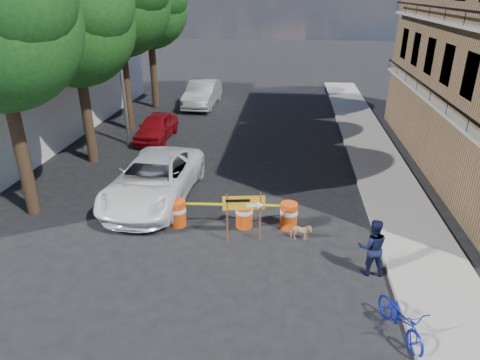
% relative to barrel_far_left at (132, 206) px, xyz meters
% --- Properties ---
extents(ground, '(120.00, 120.00, 0.00)m').
position_rel_barrel_far_left_xyz_m(ground, '(3.15, -1.97, -0.47)').
color(ground, black).
rests_on(ground, ground).
extents(sidewalk_east, '(2.40, 40.00, 0.15)m').
position_rel_barrel_far_left_xyz_m(sidewalk_east, '(9.35, 4.03, -0.40)').
color(sidewalk_east, gray).
rests_on(sidewalk_east, ground).
extents(tree_mid_a, '(5.25, 5.00, 8.68)m').
position_rel_barrel_far_left_xyz_m(tree_mid_a, '(-3.59, 5.04, 5.53)').
color(tree_mid_a, '#332316').
rests_on(tree_mid_a, ground).
extents(tree_mid_b, '(5.67, 5.40, 9.62)m').
position_rel_barrel_far_left_xyz_m(tree_mid_b, '(-3.58, 10.04, 6.24)').
color(tree_mid_b, '#332316').
rests_on(tree_mid_b, ground).
extents(tree_far, '(5.04, 4.80, 8.84)m').
position_rel_barrel_far_left_xyz_m(tree_far, '(-3.59, 15.04, 5.74)').
color(tree_far, '#332316').
rests_on(tree_far, ground).
extents(streetlamp, '(1.25, 0.18, 8.00)m').
position_rel_barrel_far_left_xyz_m(streetlamp, '(-2.79, 7.53, 3.90)').
color(streetlamp, gray).
rests_on(streetlamp, ground).
extents(barrel_far_left, '(0.58, 0.58, 0.90)m').
position_rel_barrel_far_left_xyz_m(barrel_far_left, '(0.00, 0.00, 0.00)').
color(barrel_far_left, '#D1420C').
rests_on(barrel_far_left, ground).
extents(barrel_mid_left, '(0.58, 0.58, 0.90)m').
position_rel_barrel_far_left_xyz_m(barrel_mid_left, '(1.68, -0.28, 0.00)').
color(barrel_mid_left, '#D1420C').
rests_on(barrel_mid_left, ground).
extents(barrel_mid_right, '(0.58, 0.58, 0.90)m').
position_rel_barrel_far_left_xyz_m(barrel_mid_right, '(3.90, -0.12, 0.00)').
color(barrel_mid_right, '#D1420C').
rests_on(barrel_mid_right, ground).
extents(barrel_far_right, '(0.58, 0.58, 0.90)m').
position_rel_barrel_far_left_xyz_m(barrel_far_right, '(5.37, -0.03, 0.00)').
color(barrel_far_right, '#D1420C').
rests_on(barrel_far_right, ground).
extents(detour_sign, '(1.29, 0.32, 1.67)m').
position_rel_barrel_far_left_xyz_m(detour_sign, '(4.13, -1.00, 0.74)').
color(detour_sign, '#592D19').
rests_on(detour_sign, ground).
extents(pedestrian, '(0.83, 0.66, 1.67)m').
position_rel_barrel_far_left_xyz_m(pedestrian, '(7.65, -2.27, 0.37)').
color(pedestrian, black).
rests_on(pedestrian, ground).
extents(bicycle, '(0.91, 1.10, 1.79)m').
position_rel_barrel_far_left_xyz_m(bicycle, '(7.95, -4.61, 0.42)').
color(bicycle, '#1420A3').
rests_on(bicycle, ground).
extents(dog, '(0.70, 0.37, 0.58)m').
position_rel_barrel_far_left_xyz_m(dog, '(5.76, -0.77, -0.18)').
color(dog, '#DEAD7F').
rests_on(dog, ground).
extents(suv_white, '(2.94, 5.96, 1.63)m').
position_rel_barrel_far_left_xyz_m(suv_white, '(0.35, 1.53, 0.34)').
color(suv_white, white).
rests_on(suv_white, ground).
extents(sedan_red, '(1.64, 3.94, 1.33)m').
position_rel_barrel_far_left_xyz_m(sedan_red, '(-1.65, 8.48, 0.20)').
color(sedan_red, maroon).
rests_on(sedan_red, ground).
extents(sedan_silver, '(1.91, 5.20, 1.70)m').
position_rel_barrel_far_left_xyz_m(sedan_silver, '(-0.59, 15.74, 0.38)').
color(sedan_silver, silver).
rests_on(sedan_silver, ground).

